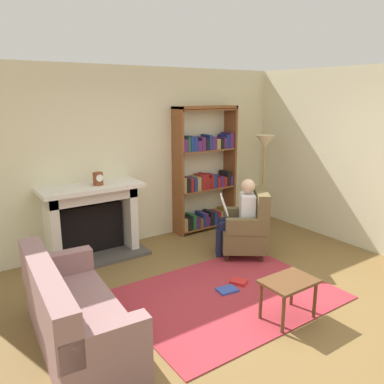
{
  "coord_description": "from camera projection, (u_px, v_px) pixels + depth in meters",
  "views": [
    {
      "loc": [
        -2.67,
        -2.83,
        2.3
      ],
      "look_at": [
        0.1,
        1.2,
        1.05
      ],
      "focal_mm": 36.11,
      "sensor_mm": 36.0,
      "label": 1
    }
  ],
  "objects": [
    {
      "name": "ground",
      "position": [
        246.0,
        307.0,
        4.29
      ],
      "size": [
        14.0,
        14.0,
        0.0
      ],
      "primitive_type": "plane",
      "color": "brown"
    },
    {
      "name": "back_wall",
      "position": [
        138.0,
        157.0,
        5.99
      ],
      "size": [
        5.6,
        0.1,
        2.7
      ],
      "primitive_type": "cube",
      "color": "beige",
      "rests_on": "ground"
    },
    {
      "name": "side_wall_right",
      "position": [
        317.0,
        152.0,
        6.41
      ],
      "size": [
        0.1,
        5.2,
        2.7
      ],
      "primitive_type": "cube",
      "color": "beige",
      "rests_on": "ground"
    },
    {
      "name": "area_rug",
      "position": [
        228.0,
        295.0,
        4.53
      ],
      "size": [
        2.4,
        1.8,
        0.01
      ],
      "primitive_type": "cube",
      "color": "#A02C35",
      "rests_on": "ground"
    },
    {
      "name": "fireplace",
      "position": [
        91.0,
        219.0,
        5.5
      ],
      "size": [
        1.44,
        0.64,
        1.07
      ],
      "color": "#4C4742",
      "rests_on": "ground"
    },
    {
      "name": "mantel_clock",
      "position": [
        98.0,
        179.0,
        5.33
      ],
      "size": [
        0.14,
        0.14,
        0.18
      ],
      "color": "brown",
      "rests_on": "fireplace"
    },
    {
      "name": "bookshelf",
      "position": [
        205.0,
        173.0,
        6.54
      ],
      "size": [
        1.13,
        0.32,
        2.11
      ],
      "color": "brown",
      "rests_on": "ground"
    },
    {
      "name": "armchair_reading",
      "position": [
        248.0,
        227.0,
        5.57
      ],
      "size": [
        0.88,
        0.88,
        0.97
      ],
      "rotation": [
        0.0,
        0.0,
        4.09
      ],
      "color": "#331E14",
      "rests_on": "ground"
    },
    {
      "name": "seated_reader",
      "position": [
        240.0,
        214.0,
        5.52
      ],
      "size": [
        0.59,
        0.56,
        1.14
      ],
      "rotation": [
        0.0,
        0.0,
        4.09
      ],
      "color": "white",
      "rests_on": "ground"
    },
    {
      "name": "sofa_floral",
      "position": [
        73.0,
        316.0,
        3.53
      ],
      "size": [
        0.83,
        1.74,
        0.85
      ],
      "rotation": [
        0.0,
        0.0,
        1.5
      ],
      "color": "gray",
      "rests_on": "ground"
    },
    {
      "name": "side_table",
      "position": [
        289.0,
        286.0,
        3.97
      ],
      "size": [
        0.56,
        0.39,
        0.44
      ],
      "color": "brown",
      "rests_on": "ground"
    },
    {
      "name": "scattered_books",
      "position": [
        233.0,
        286.0,
        4.7
      ],
      "size": [
        0.48,
        0.29,
        0.04
      ],
      "color": "#334CA5",
      "rests_on": "area_rug"
    },
    {
      "name": "floor_lamp",
      "position": [
        265.0,
        150.0,
        6.55
      ],
      "size": [
        0.32,
        0.32,
        1.62
      ],
      "color": "#B7933F",
      "rests_on": "ground"
    }
  ]
}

